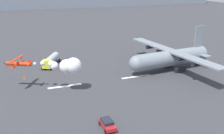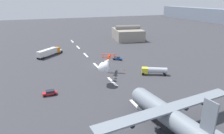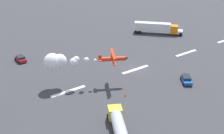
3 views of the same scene
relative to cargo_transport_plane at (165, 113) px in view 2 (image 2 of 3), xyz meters
name	(u,v)px [view 2 (image 2 of 3)]	position (x,y,z in m)	size (l,w,h in m)	color
ground_plane	(97,66)	(-47.09, -1.50, -3.56)	(440.00, 440.00, 0.00)	#38383D
runway_stripe_0	(72,41)	(-102.55, -1.50, -3.55)	(8.00, 0.90, 0.01)	white
runway_stripe_1	(78,47)	(-84.07, -1.50, -3.55)	(8.00, 0.90, 0.01)	white
runway_stripe_2	(86,55)	(-65.58, -1.50, -3.55)	(8.00, 0.90, 0.01)	white
runway_stripe_3	(97,66)	(-47.09, -1.50, -3.55)	(8.00, 0.90, 0.01)	white
runway_stripe_4	(112,81)	(-28.60, -1.50, -3.55)	(8.00, 0.90, 0.01)	white
runway_stripe_5	(137,106)	(-10.12, -1.50, -3.55)	(8.00, 0.90, 0.01)	white
cargo_transport_plane	(165,113)	(0.00, 0.00, 0.00)	(24.32, 35.86, 11.54)	gray
stunt_biplane_red	(104,66)	(-28.93, -4.22, 2.36)	(16.28, 10.70, 3.60)	red
semi_truck_orange	(49,52)	(-70.56, -18.91, -1.42)	(12.94, 13.43, 3.70)	silver
fuel_tanker_truck	(154,70)	(-29.07, 15.66, -1.81)	(6.54, 9.45, 2.90)	yellow
followme_car_yellow	(50,93)	(-25.70, -22.81, -2.75)	(2.05, 4.17, 1.52)	#B21E23
airport_staff_sedan	(117,58)	(-52.07, 10.26, -2.75)	(3.93, 4.44, 1.52)	#194CA5
hangar_building	(128,34)	(-95.13, 36.09, 0.32)	(25.37, 21.58, 9.83)	gray
traffic_cone_near	(109,58)	(-54.90, 7.35, -3.18)	(0.44, 0.44, 0.75)	orange
traffic_cone_far	(125,70)	(-37.12, 7.15, -3.18)	(0.44, 0.44, 0.75)	orange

